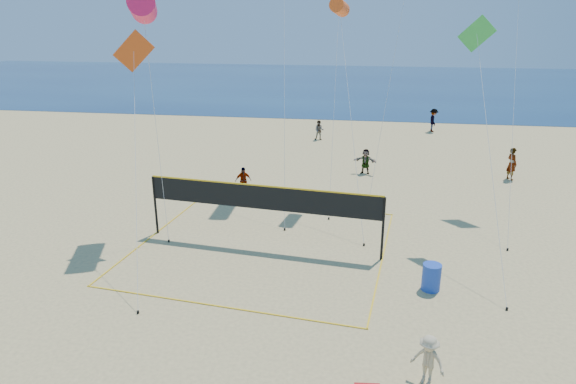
# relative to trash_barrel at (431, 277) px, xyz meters

# --- Properties ---
(ocean) EXTENTS (140.00, 50.00, 0.03)m
(ocean) POSITION_rel_trash_barrel_xyz_m (-4.10, 54.35, -0.47)
(ocean) COLOR #10264F
(ocean) RESTS_ON ground
(bystander_b) EXTENTS (1.06, 0.91, 1.42)m
(bystander_b) POSITION_rel_trash_barrel_xyz_m (-0.64, -4.96, 0.23)
(bystander_b) COLOR tan
(bystander_b) RESTS_ON ground
(far_person_0) EXTENTS (0.94, 0.71, 1.48)m
(far_person_0) POSITION_rel_trash_barrel_xyz_m (-8.77, 8.76, 0.26)
(far_person_0) COLOR gray
(far_person_0) RESTS_ON ground
(far_person_1) EXTENTS (1.46, 0.75, 1.50)m
(far_person_1) POSITION_rel_trash_barrel_xyz_m (-2.41, 13.48, 0.27)
(far_person_1) COLOR gray
(far_person_1) RESTS_ON ground
(far_person_2) EXTENTS (0.71, 0.82, 1.89)m
(far_person_2) POSITION_rel_trash_barrel_xyz_m (5.90, 13.54, 0.46)
(far_person_2) COLOR gray
(far_person_2) RESTS_ON ground
(far_person_3) EXTENTS (0.74, 0.59, 1.48)m
(far_person_3) POSITION_rel_trash_barrel_xyz_m (-5.95, 21.65, 0.26)
(far_person_3) COLOR gray
(far_person_3) RESTS_ON ground
(far_person_4) EXTENTS (0.70, 1.21, 1.86)m
(far_person_4) POSITION_rel_trash_barrel_xyz_m (2.89, 25.86, 0.45)
(far_person_4) COLOR gray
(far_person_4) RESTS_ON ground
(trash_barrel) EXTENTS (0.70, 0.70, 0.96)m
(trash_barrel) POSITION_rel_trash_barrel_xyz_m (0.00, 0.00, 0.00)
(trash_barrel) COLOR blue
(trash_barrel) RESTS_ON ground
(volleyball_net) EXTENTS (10.97, 10.84, 2.65)m
(volleyball_net) POSITION_rel_trash_barrel_xyz_m (-6.48, 2.64, 1.35)
(volleyball_net) COLOR black
(volleyball_net) RESTS_ON ground
(kite_0) EXTENTS (1.92, 2.99, 10.06)m
(kite_0) POSITION_rel_trash_barrel_xyz_m (-11.41, 3.95, 8.88)
(kite_0) COLOR #FF1C5B
(kite_0) RESTS_ON ground
(kite_2) EXTENTS (2.14, 6.60, 9.81)m
(kite_2) POSITION_rel_trash_barrel_xyz_m (-3.97, 8.93, 8.87)
(kite_2) COLOR #F95719
(kite_2) RESTS_ON ground
(kite_3) EXTENTS (2.99, 6.32, 8.55)m
(kite_3) POSITION_rel_trash_barrel_xyz_m (-11.47, 2.79, 6.82)
(kite_3) COLOR #E14F16
(kite_3) RESTS_ON ground
(kite_4) EXTENTS (1.50, 6.44, 9.08)m
(kite_4) POSITION_rel_trash_barrel_xyz_m (1.60, 4.70, 7.28)
(kite_4) COLOR green
(kite_4) RESTS_ON ground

